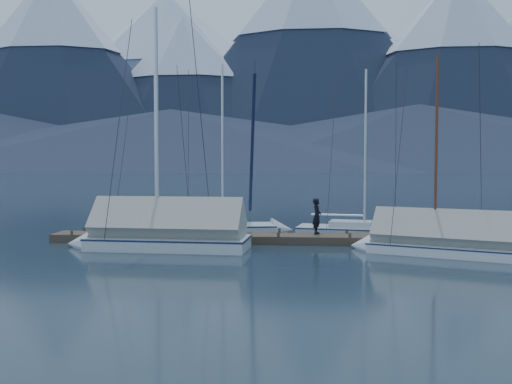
% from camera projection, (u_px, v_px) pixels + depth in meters
% --- Properties ---
extents(ground, '(1000.00, 1000.00, 0.00)m').
position_uv_depth(ground, '(252.00, 249.00, 21.68)').
color(ground, black).
rests_on(ground, ground).
extents(mountain_range, '(877.00, 584.00, 150.50)m').
position_uv_depth(mountain_range, '(301.00, 86.00, 387.16)').
color(mountain_range, '#475675').
rests_on(mountain_range, ground).
extents(dock, '(18.00, 1.50, 0.54)m').
position_uv_depth(dock, '(256.00, 240.00, 23.66)').
color(dock, '#382D23').
rests_on(dock, ground).
extents(mooring_posts, '(15.12, 1.52, 0.35)m').
position_uv_depth(mooring_posts, '(245.00, 234.00, 23.69)').
color(mooring_posts, '#382D23').
rests_on(mooring_posts, ground).
extents(sailboat_open_left, '(6.62, 2.84, 8.74)m').
position_uv_depth(sailboat_open_left, '(166.00, 230.00, 26.73)').
color(sailboat_open_left, white).
rests_on(sailboat_open_left, ground).
extents(sailboat_open_mid, '(7.09, 3.27, 9.07)m').
position_uv_depth(sailboat_open_mid, '(232.00, 230.00, 26.76)').
color(sailboat_open_mid, silver).
rests_on(sailboat_open_mid, ground).
extents(sailboat_open_right, '(6.76, 3.18, 8.63)m').
position_uv_depth(sailboat_open_right, '(374.00, 233.00, 25.57)').
color(sailboat_open_right, silver).
rests_on(sailboat_open_right, ground).
extents(sailboat_covered_near, '(6.65, 4.23, 8.32)m').
position_uv_depth(sailboat_covered_near, '(431.00, 243.00, 20.63)').
color(sailboat_covered_near, white).
rests_on(sailboat_covered_near, ground).
extents(sailboat_covered_far, '(7.66, 3.20, 10.56)m').
position_uv_depth(sailboat_covered_far, '(154.00, 236.00, 21.82)').
color(sailboat_covered_far, silver).
rests_on(sailboat_covered_far, ground).
extents(person, '(0.48, 0.63, 1.57)m').
position_uv_depth(person, '(317.00, 216.00, 23.81)').
color(person, black).
rests_on(person, dock).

